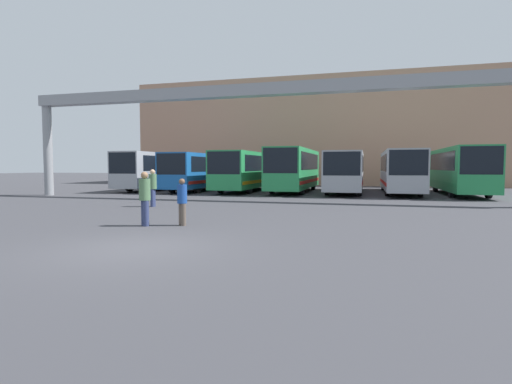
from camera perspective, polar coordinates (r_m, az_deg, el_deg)
ground_plane at (r=10.28m, az=-17.13°, el=-7.73°), size 200.00×200.00×0.00m
building_backdrop at (r=48.41m, az=9.02°, el=8.08°), size 40.62×12.00×11.55m
overhead_gantry at (r=23.93m, az=2.12°, el=12.86°), size 32.44×0.80×6.85m
bus_slot_0 at (r=35.91m, az=-13.40°, el=3.26°), size 2.48×11.61×3.15m
bus_slot_1 at (r=33.47m, az=-8.09°, el=3.19°), size 2.47×10.06×3.04m
bus_slot_2 at (r=32.65m, az=-1.30°, el=3.32°), size 2.60×11.22×3.14m
bus_slot_3 at (r=31.62m, az=5.52°, el=3.49°), size 2.54×10.98×3.34m
bus_slot_4 at (r=30.98m, az=12.69°, el=3.11°), size 2.54×10.59×3.04m
bus_slot_5 at (r=31.80m, az=19.90°, el=3.07°), size 2.46×12.11×3.12m
bus_slot_6 at (r=31.85m, az=27.08°, el=3.05°), size 2.50×11.10×3.28m
pedestrian_near_left at (r=20.52m, az=-14.54°, el=0.71°), size 0.39×0.39×1.86m
pedestrian_near_right at (r=13.92m, az=-15.60°, el=-0.73°), size 0.38×0.38×1.83m
pedestrian_far_center at (r=13.73m, az=-10.51°, el=-1.23°), size 0.33×0.33×1.59m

